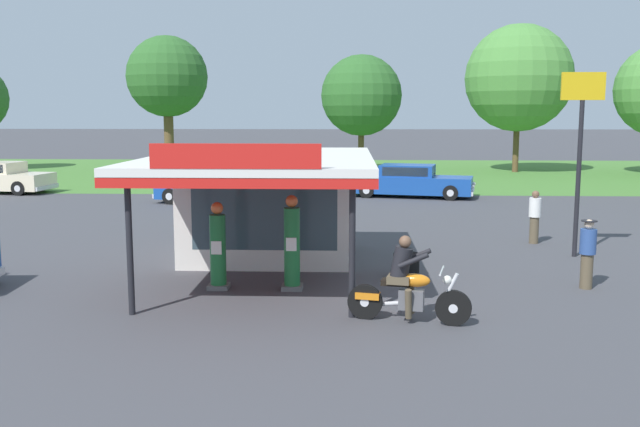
# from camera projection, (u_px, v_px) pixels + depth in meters

# --- Properties ---
(ground_plane) EXTENTS (300.00, 300.00, 0.00)m
(ground_plane) POSITION_uv_depth(u_px,v_px,m) (346.00, 298.00, 14.10)
(ground_plane) COLOR #424247
(grass_verge_strip) EXTENTS (120.00, 24.00, 0.01)m
(grass_verge_strip) POSITION_uv_depth(u_px,v_px,m) (348.00, 173.00, 43.76)
(grass_verge_strip) COLOR #477A33
(grass_verge_strip) RESTS_ON ground
(service_station_kiosk) EXTENTS (5.00, 7.67, 3.20)m
(service_station_kiosk) POSITION_uv_depth(u_px,v_px,m) (270.00, 197.00, 17.41)
(service_station_kiosk) COLOR silver
(service_station_kiosk) RESTS_ON ground
(gas_pump_nearside) EXTENTS (0.44, 0.44, 1.87)m
(gas_pump_nearside) POSITION_uv_depth(u_px,v_px,m) (218.00, 250.00, 14.75)
(gas_pump_nearside) COLOR slate
(gas_pump_nearside) RESTS_ON ground
(gas_pump_offside) EXTENTS (0.44, 0.44, 2.03)m
(gas_pump_offside) POSITION_uv_depth(u_px,v_px,m) (292.00, 247.00, 14.67)
(gas_pump_offside) COLOR slate
(gas_pump_offside) RESTS_ON ground
(motorcycle_with_rider) EXTENTS (2.20, 0.80, 1.58)m
(motorcycle_with_rider) POSITION_uv_depth(u_px,v_px,m) (407.00, 287.00, 12.41)
(motorcycle_with_rider) COLOR black
(motorcycle_with_rider) RESTS_ON ground
(parked_car_back_row_far_left) EXTENTS (5.83, 3.04, 1.44)m
(parked_car_back_row_far_left) POSITION_uv_depth(u_px,v_px,m) (410.00, 182.00, 31.12)
(parked_car_back_row_far_left) COLOR #19479E
(parked_car_back_row_far_left) RESTS_ON ground
(parked_car_back_row_far_right) EXTENTS (5.09, 3.04, 1.50)m
(parked_car_back_row_far_right) POSITION_uv_depth(u_px,v_px,m) (215.00, 187.00, 28.94)
(parked_car_back_row_far_right) COLOR #19479E
(parked_car_back_row_far_right) RESTS_ON ground
(bystander_admiring_sedan) EXTENTS (0.34, 0.34, 1.53)m
(bystander_admiring_sedan) POSITION_uv_depth(u_px,v_px,m) (535.00, 216.00, 19.94)
(bystander_admiring_sedan) COLOR brown
(bystander_admiring_sedan) RESTS_ON ground
(bystander_standing_back_lot) EXTENTS (0.34, 0.34, 1.50)m
(bystander_standing_back_lot) POSITION_uv_depth(u_px,v_px,m) (588.00, 252.00, 14.78)
(bystander_standing_back_lot) COLOR brown
(bystander_standing_back_lot) RESTS_ON ground
(tree_oak_right) EXTENTS (6.70, 6.70, 9.26)m
(tree_oak_right) POSITION_uv_depth(u_px,v_px,m) (519.00, 79.00, 43.48)
(tree_oak_right) COLOR brown
(tree_oak_right) RESTS_ON ground
(tree_oak_far_right) EXTENTS (5.09, 5.09, 8.57)m
(tree_oak_far_right) POSITION_uv_depth(u_px,v_px,m) (167.00, 77.00, 43.82)
(tree_oak_far_right) COLOR brown
(tree_oak_far_right) RESTS_ON ground
(tree_oak_left) EXTENTS (5.18, 5.18, 7.45)m
(tree_oak_left) POSITION_uv_depth(u_px,v_px,m) (359.00, 97.00, 44.56)
(tree_oak_left) COLOR brown
(tree_oak_left) RESTS_ON ground
(roadside_pole_sign) EXTENTS (1.10, 0.12, 4.76)m
(roadside_pole_sign) POSITION_uv_depth(u_px,v_px,m) (581.00, 132.00, 17.76)
(roadside_pole_sign) COLOR black
(roadside_pole_sign) RESTS_ON ground
(spare_tire_stack) EXTENTS (0.60, 0.60, 0.54)m
(spare_tire_stack) POSITION_uv_depth(u_px,v_px,m) (406.00, 265.00, 15.95)
(spare_tire_stack) COLOR black
(spare_tire_stack) RESTS_ON ground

